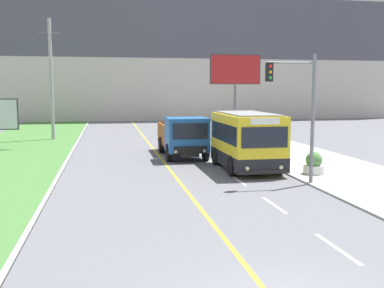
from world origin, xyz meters
The scene contains 11 objects.
lane_marking_centre centered at (0.38, 2.37, 0.00)m, with size 2.88×140.00×0.01m.
apartment_block_background centered at (0.00, 57.31, 12.04)m, with size 80.00×8.04×24.08m.
city_bus centered at (3.96, 14.99, 1.52)m, with size 2.70×5.60×3.01m.
dump_truck centered at (1.43, 19.67, 1.28)m, with size 2.49×6.72×2.55m.
car_distant centered at (3.71, 32.62, 0.69)m, with size 1.80×4.30×1.45m.
utility_pole_far centered at (-7.71, 31.89, 5.07)m, with size 1.80×0.28×10.04m.
traffic_light_mast centered at (5.05, 11.00, 3.66)m, with size 2.28×0.32×5.74m.
billboard_large centered at (9.42, 36.11, 5.90)m, with size 5.15×0.24×7.66m.
planter_round_near centered at (6.73, 12.85, 0.56)m, with size 0.99×0.99×1.09m.
planter_round_second centered at (6.68, 17.44, 0.57)m, with size 1.04×1.04×1.12m.
planter_round_third centered at (6.68, 22.03, 0.56)m, with size 1.02×1.02×1.11m.
Camera 1 is at (-3.18, -7.39, 4.20)m, focal length 42.00 mm.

